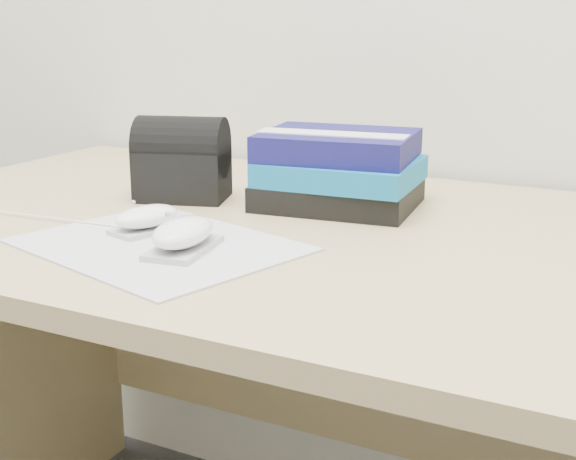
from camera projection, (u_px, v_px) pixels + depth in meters
The scene contains 7 objects.
desk at pixel (381, 375), 1.20m from camera, with size 1.60×0.80×0.73m.
mousepad at pixel (158, 245), 1.03m from camera, with size 0.34×0.26×0.00m, color #9D9EA6.
mouse_rear at pixel (147, 219), 1.08m from camera, with size 0.08×0.11×0.04m.
mouse_front at pixel (183, 235), 0.99m from camera, with size 0.08×0.12×0.05m.
usb_cable at pixel (57, 219), 1.14m from camera, with size 0.00×0.00×0.22m, color white.
book_stack at pixel (339, 170), 1.22m from camera, with size 0.25×0.21×0.12m.
pouch at pixel (182, 159), 1.27m from camera, with size 0.16×0.13×0.13m.
Camera 1 is at (0.38, 0.61, 1.03)m, focal length 50.00 mm.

